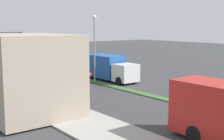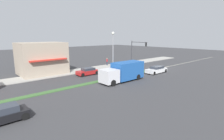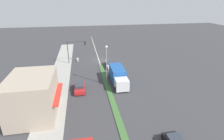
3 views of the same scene
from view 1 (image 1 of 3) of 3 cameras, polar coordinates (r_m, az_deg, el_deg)
ground_plane at (r=31.98m, az=0.78°, el=-3.26°), size 160.00×160.00×0.00m
sidewalk_right at (r=26.94m, az=-13.71°, el=-5.53°), size 4.00×73.00×0.12m
median_strip at (r=25.75m, az=13.49°, el=-6.17°), size 0.90×46.00×0.10m
lane_marking_center at (r=47.19m, az=-13.02°, el=0.22°), size 0.16×60.00×0.01m
building_corner_store at (r=22.99m, az=-15.52°, el=-0.67°), size 6.48×7.73×5.58m
traffic_signal_main at (r=43.35m, az=-19.81°, el=4.45°), size 4.59×0.34×5.60m
street_lamp at (r=34.48m, az=-3.23°, el=5.55°), size 0.44×0.44×7.37m
warning_aframe_sign at (r=45.14m, az=-19.25°, el=0.17°), size 0.45×0.53×0.84m
delivery_truck at (r=36.23m, az=-0.51°, el=0.43°), size 2.44×7.50×2.87m
hatchback_red at (r=30.98m, az=-9.11°, el=-2.57°), size 1.75×3.83×1.26m
van_white at (r=43.57m, az=-7.54°, el=0.54°), size 1.85×4.55×1.28m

